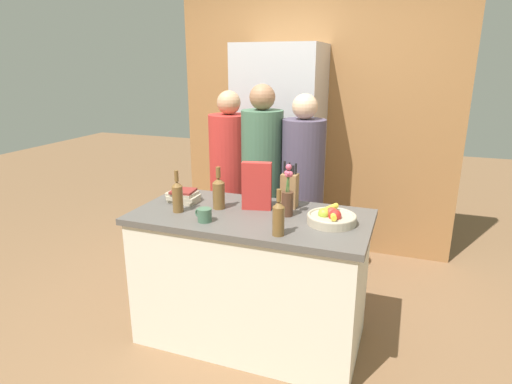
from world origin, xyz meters
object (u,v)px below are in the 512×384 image
Objects in this scene: fruit_bowl at (332,217)px; bottle_wine at (278,217)px; knife_block at (289,190)px; flower_vase at (288,198)px; person_at_sink at (230,178)px; book_stack at (183,196)px; refrigerator at (279,155)px; cereal_box at (256,186)px; bottle_oil at (219,192)px; bottle_vinegar at (177,196)px; coffee_mug at (204,215)px; person_in_blue at (262,179)px; person_in_red_tee at (302,187)px.

bottle_wine is (-0.24, -0.28, 0.07)m from fruit_bowl.
knife_block is 0.17m from flower_vase.
knife_block is 0.84m from person_at_sink.
book_stack is 0.67m from person_at_sink.
fruit_bowl is 1.10× the size of bottle_wine.
book_stack is 0.80× the size of bottle_wine.
refrigerator reaches higher than flower_vase.
knife_block is at bearing 102.07° from flower_vase.
knife_block is 1.46× the size of book_stack.
flower_vase is 0.24m from cereal_box.
refrigerator reaches higher than book_stack.
cereal_box is 0.19× the size of person_at_sink.
bottle_oil is 0.27m from bottle_vinegar.
coffee_mug is 0.27m from bottle_vinegar.
flower_vase is at bearing -77.93° from knife_block.
bottle_vinegar is (-0.21, -1.50, 0.01)m from refrigerator.
coffee_mug is at bearing -89.15° from refrigerator.
coffee_mug is 0.42m from book_stack.
knife_block reaches higher than bottle_wine.
person_at_sink is (-0.65, 0.52, -0.11)m from knife_block.
bottle_oil is (-0.75, 0.02, 0.07)m from fruit_bowl.
bottle_vinegar is (-0.45, -0.23, -0.05)m from cereal_box.
refrigerator reaches higher than bottle_vinegar.
flower_vase reaches higher than fruit_bowl.
refrigerator is at bearing 107.06° from bottle_wine.
coffee_mug is (-0.41, -0.44, -0.08)m from knife_block.
bottle_vinegar reaches higher than bottle_wine.
flower_vase is 1.20× the size of bottle_vinegar.
bottle_oil is (0.29, -0.04, 0.07)m from book_stack.
person_in_blue is (-0.67, 0.66, 0.01)m from fruit_bowl.
bottle_vinegar is 1.02m from person_in_red_tee.
flower_vase is at bearing -33.02° from person_at_sink.
refrigerator reaches higher than bottle_wine.
bottle_wine is at bearing -6.00° from coffee_mug.
person_at_sink reaches higher than cereal_box.
book_stack is at bearing -83.42° from person_at_sink.
bottle_vinegar is (-0.24, 0.10, 0.07)m from coffee_mug.
person_at_sink is (-0.22, -0.65, -0.08)m from refrigerator.
fruit_bowl is 0.76m from coffee_mug.
bottle_vinegar reaches higher than book_stack.
person_in_blue reaches higher than cereal_box.
bottle_vinegar is at bearing -98.12° from refrigerator.
knife_block is at bearing 146.95° from fruit_bowl.
cereal_box is at bearing -79.50° from refrigerator.
fruit_bowl is 1.04m from book_stack.
person_in_blue is at bearing 59.18° from book_stack.
person_at_sink is (-0.73, 1.01, -0.09)m from bottle_wine.
refrigerator reaches higher than bottle_oil.
cereal_box is 0.60m from person_in_blue.
person_in_blue reaches higher than person_at_sink.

